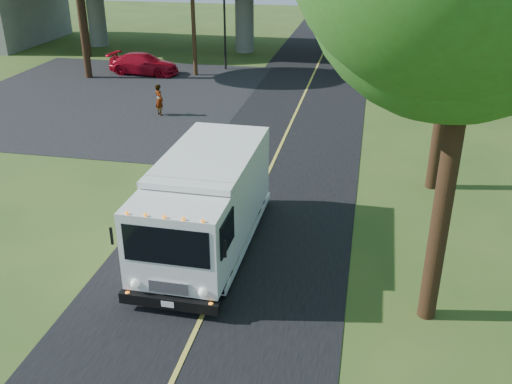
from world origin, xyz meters
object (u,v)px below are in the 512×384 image
(traffic_signal, at_px, (225,20))
(utility_pole, at_px, (192,1))
(red_sedan, at_px, (144,64))
(pedestrian, at_px, (159,100))
(step_van, at_px, (206,202))

(traffic_signal, bearing_deg, utility_pole, -126.87)
(utility_pole, distance_m, red_sedan, 5.19)
(pedestrian, bearing_deg, traffic_signal, -52.30)
(step_van, distance_m, red_sedan, 22.94)
(traffic_signal, xyz_separation_m, step_van, (5.24, -22.95, -1.62))
(traffic_signal, distance_m, utility_pole, 2.86)
(traffic_signal, xyz_separation_m, red_sedan, (-4.87, -2.38, -2.54))
(step_van, bearing_deg, traffic_signal, 103.68)
(step_van, xyz_separation_m, pedestrian, (-6.03, 12.34, -0.77))
(pedestrian, bearing_deg, red_sedan, -21.69)
(traffic_signal, relative_size, pedestrian, 3.23)
(utility_pole, height_order, red_sedan, utility_pole)
(traffic_signal, relative_size, step_van, 0.75)
(utility_pole, height_order, pedestrian, utility_pole)
(traffic_signal, xyz_separation_m, pedestrian, (-0.79, -10.61, -2.40))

